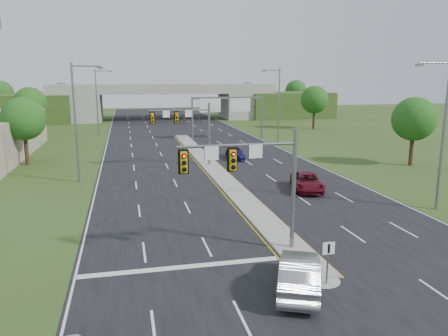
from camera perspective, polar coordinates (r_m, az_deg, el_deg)
ground at (r=25.85m, az=8.81°, el=-10.49°), size 240.00×240.00×0.00m
road at (r=58.70m, az=-3.78°, el=2.26°), size 24.00×160.00×0.02m
median at (r=47.07m, az=-1.47°, el=-0.00°), size 2.00×54.00×0.16m
median_nose at (r=22.48m, az=12.66°, el=-13.93°), size 2.00×2.00×0.16m
lane_markings at (r=52.68m, az=-3.38°, el=1.18°), size 23.72×160.00×0.01m
signal_mast_near at (r=23.65m, az=4.13°, el=-0.49°), size 6.62×0.60×7.00m
signal_mast_far at (r=47.85m, az=-4.63°, el=5.77°), size 6.62×0.60×7.00m
keep_right_sign at (r=21.47m, az=13.44°, el=-11.09°), size 0.60×0.13×2.20m
sign_gantry at (r=69.05m, az=0.38°, el=8.09°), size 11.58×0.44×6.67m
overpass at (r=102.76m, az=-7.82°, el=8.28°), size 80.00×14.00×8.10m
lightpole_l_mid at (r=42.54m, az=-18.63°, el=6.30°), size 2.85×0.25×11.00m
lightpole_l_far at (r=77.37m, az=-16.14°, el=8.68°), size 2.85×0.25×11.00m
lightpole_r_near at (r=35.36m, az=26.55°, el=4.66°), size 2.85×0.25×11.00m
lightpole_r_far at (r=66.16m, az=7.02°, el=8.59°), size 2.85×0.25×11.00m
tree_l_near at (r=53.51m, az=-24.72°, el=5.86°), size 4.80×4.80×7.60m
tree_l_mid at (r=78.72m, az=-23.98°, el=7.74°), size 5.20×5.20×8.12m
tree_r_near at (r=52.56m, az=23.58°, el=5.86°), size 4.80×4.80×7.60m
tree_r_mid at (r=84.86m, az=11.73°, el=8.73°), size 5.20×5.20×8.12m
tree_back_a at (r=119.79m, az=-27.13°, el=8.69°), size 6.00×6.00×8.85m
tree_back_b at (r=117.21m, az=-20.40°, el=9.04°), size 5.60×5.60×8.32m
tree_back_c at (r=120.85m, az=3.11°, el=9.82°), size 5.60×5.60×8.32m
tree_back_d at (r=125.39m, az=9.37°, el=9.90°), size 6.00×6.00×8.85m
car_silver at (r=20.99m, az=9.80°, el=-13.41°), size 3.68×5.46×1.70m
car_far_a at (r=38.76m, az=10.78°, el=-1.80°), size 3.74×5.76×1.48m
car_far_b at (r=52.83m, az=1.46°, el=1.95°), size 2.19×4.72×1.33m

